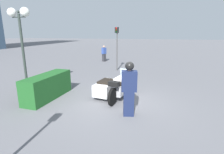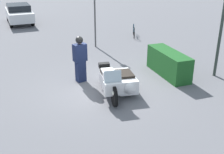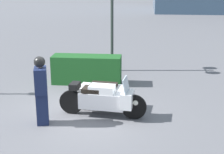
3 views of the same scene
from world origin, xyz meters
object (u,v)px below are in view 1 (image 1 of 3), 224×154
object	(u,v)px
twin_lamp_post	(20,23)
pedestrian_bystander	(104,54)
hedge_bush_curbside	(48,86)
traffic_light_near	(117,42)
police_motorcycle	(114,86)
officer_rider	(129,88)

from	to	relation	value
twin_lamp_post	pedestrian_bystander	bearing A→B (deg)	-4.02
hedge_bush_curbside	traffic_light_near	world-z (taller)	traffic_light_near
hedge_bush_curbside	twin_lamp_post	bearing A→B (deg)	67.60
police_motorcycle	twin_lamp_post	bearing A→B (deg)	99.98
traffic_light_near	pedestrian_bystander	size ratio (longest dim) A/B	2.02
officer_rider	twin_lamp_post	xyz separation A→B (m)	(1.33, 5.49, 2.21)
police_motorcycle	officer_rider	world-z (taller)	officer_rider
officer_rider	pedestrian_bystander	size ratio (longest dim) A/B	1.19
traffic_light_near	pedestrian_bystander	bearing A→B (deg)	-134.29
pedestrian_bystander	hedge_bush_curbside	bearing A→B (deg)	-61.64
traffic_light_near	officer_rider	bearing A→B (deg)	32.64
twin_lamp_post	police_motorcycle	bearing A→B (deg)	-86.63
twin_lamp_post	pedestrian_bystander	world-z (taller)	twin_lamp_post
police_motorcycle	pedestrian_bystander	distance (m)	10.06
twin_lamp_post	pedestrian_bystander	size ratio (longest dim) A/B	2.48
officer_rider	pedestrian_bystander	bearing A→B (deg)	9.01
hedge_bush_curbside	twin_lamp_post	world-z (taller)	twin_lamp_post
police_motorcycle	twin_lamp_post	distance (m)	5.26
officer_rider	hedge_bush_curbside	distance (m)	3.74
officer_rider	traffic_light_near	bearing A→B (deg)	4.06
hedge_bush_curbside	twin_lamp_post	size ratio (longest dim) A/B	0.65
pedestrian_bystander	police_motorcycle	bearing A→B (deg)	-45.63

